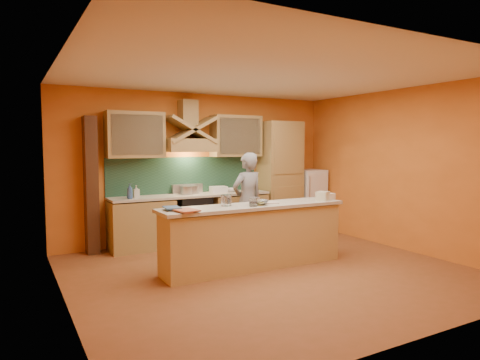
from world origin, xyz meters
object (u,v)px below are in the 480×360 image
fridge (308,200)px  kitchen_scale (255,202)px  stove (192,219)px  person (247,201)px  mixing_bowl (258,202)px

fridge → kitchen_scale: fridge is taller
stove → person: size_ratio=0.53×
stove → kitchen_scale: size_ratio=7.89×
fridge → kitchen_scale: (-2.52, -1.95, 0.34)m
kitchen_scale → mixing_bowl: bearing=-7.9°
stove → kitchen_scale: (0.18, -1.95, 0.54)m
fridge → kitchen_scale: bearing=-142.2°
stove → fridge: size_ratio=0.69×
fridge → kitchen_scale: 3.20m
stove → mixing_bowl: bearing=-83.0°
fridge → mixing_bowl: (-2.46, -1.96, 0.33)m
stove → mixing_bowl: 2.05m
fridge → person: person is taller
stove → mixing_bowl: size_ratio=3.10×
person → mixing_bowl: (-0.47, -1.14, 0.13)m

